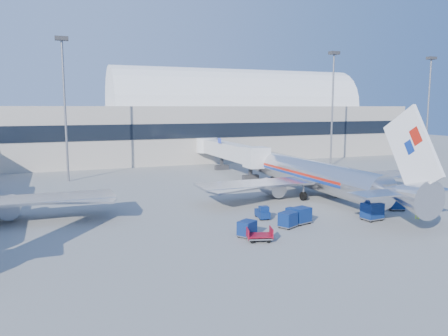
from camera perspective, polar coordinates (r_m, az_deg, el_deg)
name	(u,v)px	position (r m, az deg, el deg)	size (l,w,h in m)	color
ground	(263,212)	(50.18, 5.17, -5.68)	(260.00, 260.00, 0.00)	gray
terminal	(94,127)	(99.99, -16.64, 5.17)	(170.00, 28.15, 21.00)	#B2AA9E
airliner_main	(317,176)	(58.37, 12.04, -0.97)	(32.00, 37.26, 12.07)	silver
jetbridge_near	(226,150)	(80.41, 0.27, 2.33)	(4.40, 27.50, 6.25)	silver
mast_west	(64,88)	(73.68, -20.17, 9.80)	(2.00, 1.20, 22.60)	slate
mast_east	(333,92)	(90.08, 14.03, 9.62)	(2.00, 1.20, 22.60)	slate
mast_far_east	(429,93)	(106.45, 25.22, 8.82)	(2.00, 1.20, 22.60)	slate
barrier_near	(378,193)	(61.61, 19.50, -3.13)	(3.00, 0.55, 0.90)	#9E9E96
barrier_mid	(398,191)	(63.80, 21.75, -2.87)	(3.00, 0.55, 0.90)	#9E9E96
barrier_far	(417,190)	(66.07, 23.85, -2.63)	(3.00, 0.55, 0.90)	#9E9E96
tug_lead	(293,214)	(46.67, 9.02, -5.99)	(2.39, 1.84, 1.39)	navy
tug_right	(390,203)	(54.94, 20.86, -4.24)	(2.59, 1.84, 1.52)	navy
tug_left	(263,213)	(46.91, 5.06, -5.83)	(1.37, 2.30, 1.42)	navy
cart_train_a	(301,215)	(45.33, 10.03, -6.08)	(2.24, 1.93, 1.69)	navy
cart_train_b	(288,219)	(43.71, 8.34, -6.66)	(2.20, 2.02, 1.56)	navy
cart_train_c	(247,228)	(40.37, 3.02, -7.88)	(2.12, 2.01, 1.49)	navy
cart_solo_near	(372,211)	(48.53, 18.78, -5.36)	(2.27, 1.84, 1.84)	navy
cart_solo_far	(397,203)	(54.20, 21.62, -4.33)	(2.03, 1.79, 1.49)	navy
cart_open_red	(260,236)	(39.26, 4.67, -8.91)	(2.59, 2.13, 0.60)	slate
ramp_worker	(418,210)	(51.00, 23.96, -5.06)	(0.68, 0.44, 1.85)	#9CE618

